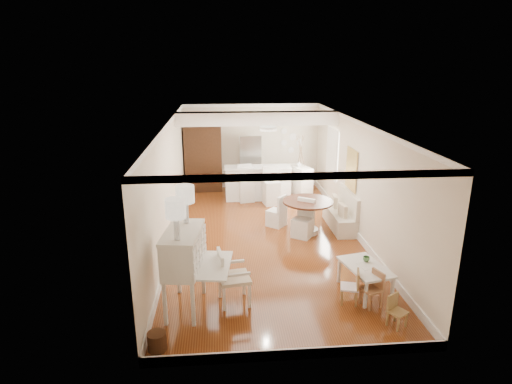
{
  "coord_description": "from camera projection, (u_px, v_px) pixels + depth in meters",
  "views": [
    {
      "loc": [
        -1.03,
        -9.63,
        4.15
      ],
      "look_at": [
        -0.19,
        0.3,
        1.08
      ],
      "focal_mm": 30.0,
      "sensor_mm": 36.0,
      "label": 1
    }
  ],
  "objects": [
    {
      "name": "slip_chair_near",
      "position": [
        303.0,
        219.0,
        10.41
      ],
      "size": [
        0.62,
        0.63,
        0.93
      ],
      "primitive_type": "cube",
      "rotation": [
        0.0,
        0.0,
        -0.58
      ],
      "color": "white",
      "rests_on": "ground"
    },
    {
      "name": "branch_vase",
      "position": [
        299.0,
        164.0,
        13.57
      ],
      "size": [
        0.21,
        0.21,
        0.16
      ],
      "primitive_type": "imported",
      "rotation": [
        0.0,
        0.0,
        -0.38
      ],
      "color": "white",
      "rests_on": "sideboard"
    },
    {
      "name": "dining_table",
      "position": [
        307.0,
        217.0,
        10.65
      ],
      "size": [
        1.45,
        1.45,
        0.84
      ],
      "primitive_type": "cylinder",
      "rotation": [
        0.0,
        0.0,
        0.19
      ],
      "color": "#4D2619",
      "rests_on": "ground"
    },
    {
      "name": "room",
      "position": [
        266.0,
        155.0,
        10.21
      ],
      "size": [
        9.0,
        9.04,
        2.82
      ],
      "color": "brown",
      "rests_on": "ground"
    },
    {
      "name": "secretary_bureau",
      "position": [
        184.0,
        270.0,
        7.28
      ],
      "size": [
        1.28,
        1.3,
        1.46
      ],
      "primitive_type": "cube",
      "rotation": [
        0.0,
        0.0,
        -0.13
      ],
      "color": "white",
      "rests_on": "ground"
    },
    {
      "name": "slip_chair_far",
      "position": [
        276.0,
        210.0,
        11.1
      ],
      "size": [
        0.58,
        0.58,
        0.85
      ],
      "primitive_type": "cube",
      "rotation": [
        0.0,
        0.0,
        -2.27
      ],
      "color": "white",
      "rests_on": "ground"
    },
    {
      "name": "banquette",
      "position": [
        340.0,
        209.0,
        10.97
      ],
      "size": [
        0.52,
        1.6,
        0.98
      ],
      "primitive_type": "cube",
      "color": "silver",
      "rests_on": "ground"
    },
    {
      "name": "breakfast_counter",
      "position": [
        258.0,
        183.0,
        13.29
      ],
      "size": [
        2.05,
        0.65,
        1.03
      ],
      "primitive_type": "cube",
      "color": "white",
      "rests_on": "ground"
    },
    {
      "name": "fridge",
      "position": [
        261.0,
        163.0,
        14.19
      ],
      "size": [
        0.75,
        0.65,
        1.8
      ],
      "primitive_type": "imported",
      "color": "silver",
      "rests_on": "ground"
    },
    {
      "name": "pencil_cup",
      "position": [
        366.0,
        259.0,
        8.02
      ],
      "size": [
        0.15,
        0.15,
        0.1
      ],
      "primitive_type": "imported",
      "rotation": [
        0.0,
        0.0,
        0.28
      ],
      "color": "#528A51",
      "rests_on": "kids_table"
    },
    {
      "name": "kids_table",
      "position": [
        365.0,
        279.0,
        7.93
      ],
      "size": [
        0.86,
        1.19,
        0.54
      ],
      "primitive_type": "cube",
      "rotation": [
        0.0,
        0.0,
        0.22
      ],
      "color": "white",
      "rests_on": "ground"
    },
    {
      "name": "kids_chair_a",
      "position": [
        371.0,
        289.0,
        7.47
      ],
      "size": [
        0.41,
        0.41,
        0.66
      ],
      "primitive_type": "cube",
      "rotation": [
        0.0,
        0.0,
        -1.2
      ],
      "color": "#B27951",
      "rests_on": "ground"
    },
    {
      "name": "bar_stool_left",
      "position": [
        246.0,
        183.0,
        13.04
      ],
      "size": [
        0.52,
        0.52,
        1.13
      ],
      "primitive_type": "cube",
      "rotation": [
        0.0,
        0.0,
        0.17
      ],
      "color": "silver",
      "rests_on": "ground"
    },
    {
      "name": "wicker_basket",
      "position": [
        157.0,
        341.0,
        6.37
      ],
      "size": [
        0.37,
        0.37,
        0.29
      ],
      "primitive_type": "cylinder",
      "rotation": [
        0.0,
        0.0,
        -0.38
      ],
      "color": "#492A17",
      "rests_on": "ground"
    },
    {
      "name": "kids_chair_c",
      "position": [
        398.0,
        311.0,
        6.9
      ],
      "size": [
        0.37,
        0.37,
        0.55
      ],
      "primitive_type": "cube",
      "rotation": [
        0.0,
        0.0,
        0.55
      ],
      "color": "#A07E49",
      "rests_on": "ground"
    },
    {
      "name": "bar_stool_right",
      "position": [
        272.0,
        186.0,
        12.75
      ],
      "size": [
        0.53,
        0.53,
        1.13
      ],
      "primitive_type": "cube",
      "rotation": [
        0.0,
        0.0,
        0.18
      ],
      "color": "white",
      "rests_on": "ground"
    },
    {
      "name": "gustavian_armchair",
      "position": [
        234.0,
        277.0,
        7.53
      ],
      "size": [
        0.66,
        0.66,
        1.01
      ],
      "primitive_type": "cube",
      "rotation": [
        0.0,
        0.0,
        1.73
      ],
      "color": "white",
      "rests_on": "ground"
    },
    {
      "name": "kids_chair_b",
      "position": [
        350.0,
        286.0,
        7.57
      ],
      "size": [
        0.38,
        0.38,
        0.64
      ],
      "primitive_type": "cube",
      "rotation": [
        0.0,
        0.0,
        -1.84
      ],
      "color": "#9A7546",
      "rests_on": "ground"
    },
    {
      "name": "pantry_cabinet",
      "position": [
        203.0,
        156.0,
        13.99
      ],
      "size": [
        1.2,
        0.6,
        2.3
      ],
      "primitive_type": "cube",
      "color": "#381E11",
      "rests_on": "ground"
    },
    {
      "name": "sideboard",
      "position": [
        300.0,
        180.0,
        13.74
      ],
      "size": [
        0.71,
        1.05,
        0.93
      ],
      "primitive_type": "cube",
      "rotation": [
        0.0,
        0.0,
        0.32
      ],
      "color": "white",
      "rests_on": "ground"
    }
  ]
}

